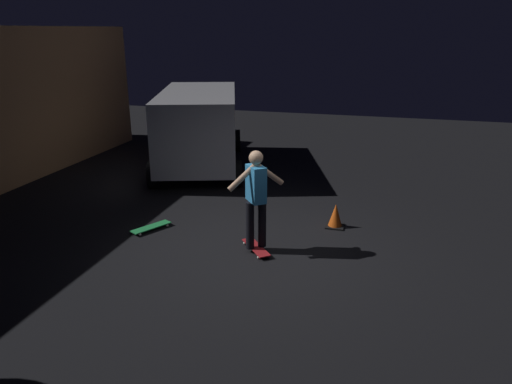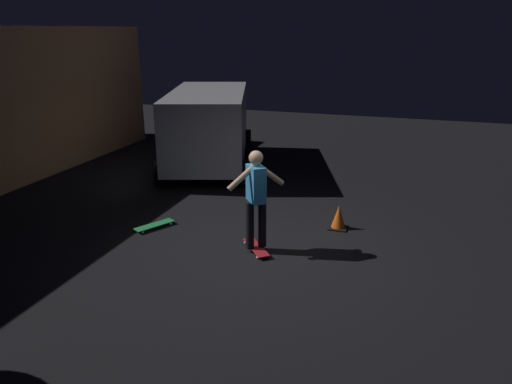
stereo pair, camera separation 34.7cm
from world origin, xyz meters
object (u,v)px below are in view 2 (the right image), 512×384
object	(u,v)px
skateboard_ridden	(256,248)
traffic_cone	(339,218)
parked_van	(209,124)
skater	(256,193)
skateboard_spare	(154,225)

from	to	relation	value
skateboard_ridden	traffic_cone	world-z (taller)	traffic_cone
traffic_cone	parked_van	bearing A→B (deg)	51.40
skater	traffic_cone	xyz separation A→B (m)	(1.40, -1.16, -0.83)
parked_van	skater	size ratio (longest dim) A/B	2.97
skateboard_ridden	skateboard_spare	xyz separation A→B (m)	(0.32, 2.13, 0.00)
parked_van	skateboard_spare	distance (m)	4.49
skateboard_spare	skater	world-z (taller)	skater
parked_van	skater	distance (m)	5.43
parked_van	traffic_cone	xyz separation A→B (m)	(-3.21, -4.03, -0.95)
skateboard_spare	skater	distance (m)	2.36
skater	traffic_cone	world-z (taller)	skater
skateboard_ridden	skateboard_spare	world-z (taller)	same
skater	skateboard_spare	bearing A→B (deg)	81.41
skateboard_ridden	skateboard_spare	size ratio (longest dim) A/B	0.94
skateboard_ridden	skater	xyz separation A→B (m)	(0.00, -0.00, 0.98)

